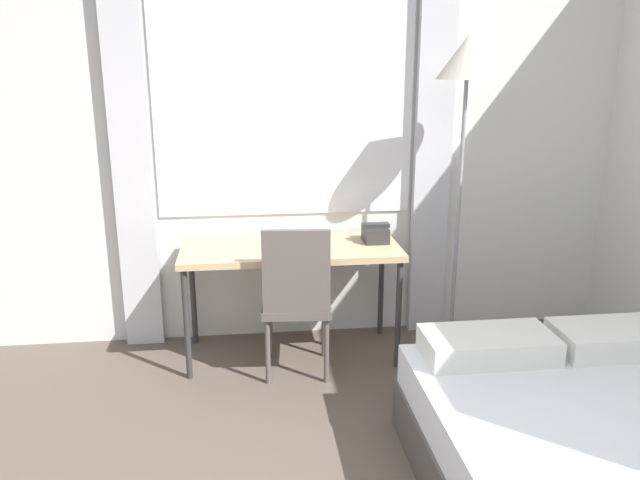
{
  "coord_description": "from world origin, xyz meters",
  "views": [
    {
      "loc": [
        -0.3,
        -1.19,
        1.81
      ],
      "look_at": [
        0.1,
        2.07,
        0.87
      ],
      "focal_mm": 35.0,
      "sensor_mm": 36.0,
      "label": 1
    }
  ],
  "objects": [
    {
      "name": "wall_back_with_window",
      "position": [
        -0.0,
        2.83,
        1.35
      ],
      "size": [
        5.33,
        0.13,
        2.7
      ],
      "color": "silver",
      "rests_on": "ground_plane"
    },
    {
      "name": "desk",
      "position": [
        -0.03,
        2.47,
        0.67
      ],
      "size": [
        1.34,
        0.57,
        0.72
      ],
      "color": "tan",
      "rests_on": "ground_plane"
    },
    {
      "name": "desk_chair",
      "position": [
        -0.02,
        2.19,
        0.51
      ],
      "size": [
        0.43,
        0.43,
        0.93
      ],
      "rotation": [
        0.0,
        0.0,
        -0.08
      ],
      "color": "#59514C",
      "rests_on": "ground_plane"
    },
    {
      "name": "standing_lamp",
      "position": [
        0.99,
        2.38,
        1.71
      ],
      "size": [
        0.36,
        0.36,
        1.96
      ],
      "color": "#4C4C51",
      "rests_on": "ground_plane"
    },
    {
      "name": "telephone",
      "position": [
        0.5,
        2.52,
        0.78
      ],
      "size": [
        0.17,
        0.19,
        0.12
      ],
      "color": "#2D2D2D",
      "rests_on": "desk"
    },
    {
      "name": "book",
      "position": [
        0.03,
        2.47,
        0.74
      ],
      "size": [
        0.27,
        0.26,
        0.02
      ],
      "rotation": [
        0.0,
        0.0,
        0.18
      ],
      "color": "maroon",
      "rests_on": "desk"
    }
  ]
}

